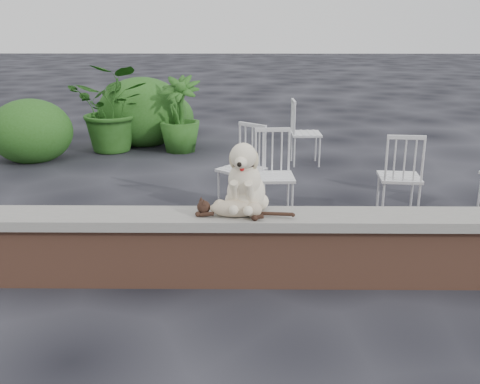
{
  "coord_description": "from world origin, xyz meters",
  "views": [
    {
      "loc": [
        -0.89,
        -4.11,
        2.06
      ],
      "look_at": [
        -0.93,
        0.2,
        0.7
      ],
      "focal_mm": 41.57,
      "sensor_mm": 36.0,
      "label": 1
    }
  ],
  "objects_px": {
    "chair_b": "(242,168)",
    "cat": "(236,207)",
    "potted_plant_b": "(180,114)",
    "chair_a": "(274,175)",
    "chair_e": "(306,132)",
    "dog": "(246,175)",
    "chair_c": "(400,176)",
    "potted_plant_a": "(114,108)"
  },
  "relations": [
    {
      "from": "potted_plant_b",
      "to": "chair_e",
      "type": "bearing_deg",
      "value": -22.73
    },
    {
      "from": "chair_c",
      "to": "chair_a",
      "type": "bearing_deg",
      "value": 5.28
    },
    {
      "from": "chair_a",
      "to": "potted_plant_b",
      "type": "bearing_deg",
      "value": 110.74
    },
    {
      "from": "dog",
      "to": "chair_e",
      "type": "xyz_separation_m",
      "value": [
        0.87,
        3.71,
        -0.4
      ]
    },
    {
      "from": "cat",
      "to": "potted_plant_a",
      "type": "xyz_separation_m",
      "value": [
        -2.01,
        4.69,
        0.04
      ]
    },
    {
      "from": "potted_plant_a",
      "to": "potted_plant_b",
      "type": "relative_size",
      "value": 1.17
    },
    {
      "from": "chair_a",
      "to": "potted_plant_b",
      "type": "distance_m",
      "value": 3.37
    },
    {
      "from": "potted_plant_b",
      "to": "chair_b",
      "type": "bearing_deg",
      "value": -70.33
    },
    {
      "from": "dog",
      "to": "chair_b",
      "type": "height_order",
      "value": "dog"
    },
    {
      "from": "chair_a",
      "to": "chair_c",
      "type": "height_order",
      "value": "same"
    },
    {
      "from": "chair_b",
      "to": "chair_c",
      "type": "bearing_deg",
      "value": 29.24
    },
    {
      "from": "chair_a",
      "to": "chair_e",
      "type": "relative_size",
      "value": 1.0
    },
    {
      "from": "chair_a",
      "to": "chair_c",
      "type": "xyz_separation_m",
      "value": [
        1.33,
        -0.0,
        0.0
      ]
    },
    {
      "from": "chair_c",
      "to": "chair_e",
      "type": "height_order",
      "value": "same"
    },
    {
      "from": "dog",
      "to": "potted_plant_a",
      "type": "height_order",
      "value": "potted_plant_a"
    },
    {
      "from": "cat",
      "to": "chair_b",
      "type": "height_order",
      "value": "chair_b"
    },
    {
      "from": "potted_plant_b",
      "to": "potted_plant_a",
      "type": "bearing_deg",
      "value": 178.75
    },
    {
      "from": "chair_a",
      "to": "chair_b",
      "type": "xyz_separation_m",
      "value": [
        -0.34,
        0.29,
        0.0
      ]
    },
    {
      "from": "cat",
      "to": "potted_plant_b",
      "type": "relative_size",
      "value": 0.76
    },
    {
      "from": "dog",
      "to": "chair_a",
      "type": "distance_m",
      "value": 1.51
    },
    {
      "from": "chair_e",
      "to": "chair_b",
      "type": "xyz_separation_m",
      "value": [
        -0.92,
        -1.99,
        0.0
      ]
    },
    {
      "from": "dog",
      "to": "cat",
      "type": "relative_size",
      "value": 0.65
    },
    {
      "from": "cat",
      "to": "chair_a",
      "type": "distance_m",
      "value": 1.63
    },
    {
      "from": "chair_c",
      "to": "potted_plant_a",
      "type": "bearing_deg",
      "value": -34.68
    },
    {
      "from": "chair_c",
      "to": "chair_b",
      "type": "height_order",
      "value": "same"
    },
    {
      "from": "chair_c",
      "to": "potted_plant_a",
      "type": "xyz_separation_m",
      "value": [
        -3.71,
        3.11,
        0.23
      ]
    },
    {
      "from": "cat",
      "to": "chair_a",
      "type": "height_order",
      "value": "chair_a"
    },
    {
      "from": "dog",
      "to": "chair_c",
      "type": "height_order",
      "value": "dog"
    },
    {
      "from": "chair_a",
      "to": "potted_plant_b",
      "type": "height_order",
      "value": "potted_plant_b"
    },
    {
      "from": "cat",
      "to": "chair_c",
      "type": "bearing_deg",
      "value": 53.5
    },
    {
      "from": "dog",
      "to": "chair_b",
      "type": "distance_m",
      "value": 1.77
    },
    {
      "from": "chair_a",
      "to": "potted_plant_a",
      "type": "relative_size",
      "value": 0.68
    },
    {
      "from": "chair_a",
      "to": "chair_b",
      "type": "height_order",
      "value": "same"
    },
    {
      "from": "chair_a",
      "to": "potted_plant_a",
      "type": "distance_m",
      "value": 3.93
    },
    {
      "from": "chair_e",
      "to": "potted_plant_b",
      "type": "relative_size",
      "value": 0.79
    },
    {
      "from": "chair_c",
      "to": "potted_plant_a",
      "type": "relative_size",
      "value": 0.68
    },
    {
      "from": "chair_a",
      "to": "chair_c",
      "type": "relative_size",
      "value": 1.0
    },
    {
      "from": "dog",
      "to": "chair_c",
      "type": "bearing_deg",
      "value": 52.02
    },
    {
      "from": "chair_b",
      "to": "cat",
      "type": "bearing_deg",
      "value": -51.68
    },
    {
      "from": "dog",
      "to": "chair_c",
      "type": "relative_size",
      "value": 0.63
    },
    {
      "from": "chair_a",
      "to": "chair_e",
      "type": "bearing_deg",
      "value": 73.11
    },
    {
      "from": "dog",
      "to": "chair_b",
      "type": "bearing_deg",
      "value": 102.24
    }
  ]
}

